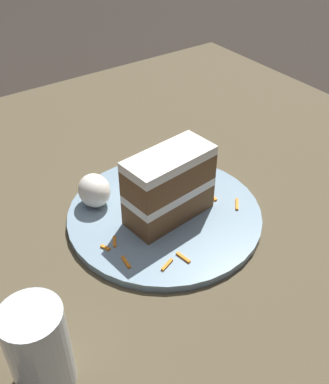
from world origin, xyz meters
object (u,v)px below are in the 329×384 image
object	(u,v)px
plate	(164,215)
cake_slice	(169,186)
orange_garnish	(148,170)
drinking_glass	(40,353)
cream_dollop	(94,190)

from	to	relation	value
plate	cake_slice	bearing A→B (deg)	8.86
plate	orange_garnish	bearing A→B (deg)	160.30
cake_slice	orange_garnish	xyz separation A→B (m)	(-0.11, 0.03, -0.05)
cake_slice	drinking_glass	world-z (taller)	cake_slice
plate	orange_garnish	size ratio (longest dim) A/B	5.45
orange_garnish	drinking_glass	xyz separation A→B (m)	(0.23, -0.28, 0.03)
cream_dollop	orange_garnish	xyz separation A→B (m)	(-0.02, 0.11, -0.02)
orange_garnish	drinking_glass	world-z (taller)	drinking_glass
cake_slice	orange_garnish	size ratio (longest dim) A/B	2.53
cake_slice	orange_garnish	bearing A→B (deg)	156.13
plate	cake_slice	distance (m)	0.06
cake_slice	cream_dollop	bearing A→B (deg)	-144.38
plate	drinking_glass	world-z (taller)	drinking_glass
plate	cream_dollop	distance (m)	0.11
cream_dollop	orange_garnish	bearing A→B (deg)	102.47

